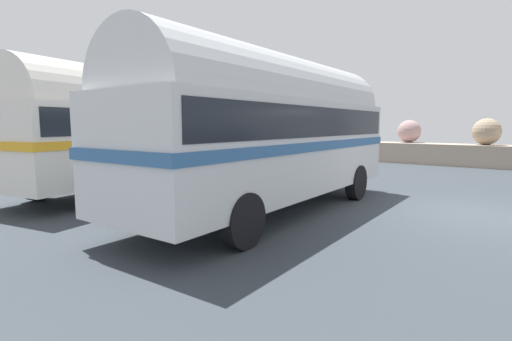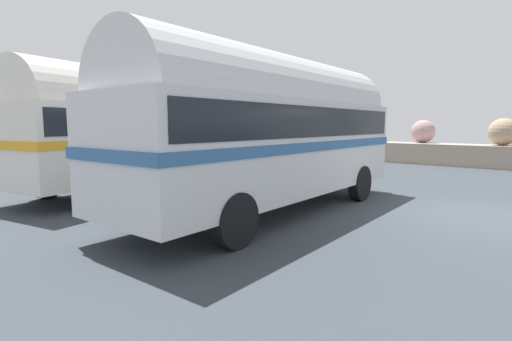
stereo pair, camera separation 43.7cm
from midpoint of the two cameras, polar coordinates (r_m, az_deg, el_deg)
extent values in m
cube|color=#343B41|center=(10.19, 28.61, -5.79)|extent=(32.00, 26.00, 0.02)
sphere|color=tan|center=(25.92, 5.99, 6.14)|extent=(1.38, 1.38, 1.38)
cube|color=tan|center=(24.33, 14.03, 5.95)|extent=(1.85, 1.88, 1.40)
sphere|color=#AF8A89|center=(23.10, 21.38, 5.47)|extent=(1.25, 1.25, 1.25)
sphere|color=tan|center=(21.93, 30.68, 5.01)|extent=(1.31, 1.31, 1.31)
cylinder|color=black|center=(11.89, 3.69, -0.86)|extent=(0.34, 0.97, 0.96)
cylinder|color=black|center=(10.91, 13.62, -1.74)|extent=(0.34, 0.97, 0.96)
cylinder|color=black|center=(7.99, -16.35, -4.92)|extent=(0.34, 0.97, 0.96)
cylinder|color=black|center=(6.45, -3.94, -7.47)|extent=(0.34, 0.97, 0.96)
cube|color=silver|center=(9.01, 1.04, 3.55)|extent=(2.88, 8.53, 2.10)
cylinder|color=silver|center=(9.01, 1.05, 10.23)|extent=(2.67, 8.18, 2.20)
cube|color=#305E91|center=(9.01, 1.04, 3.88)|extent=(2.94, 8.61, 0.20)
cube|color=black|center=(9.00, 1.05, 7.22)|extent=(2.90, 8.19, 0.64)
cube|color=silver|center=(12.83, 11.82, 0.49)|extent=(2.29, 0.29, 0.28)
cylinder|color=black|center=(15.60, -14.62, 0.77)|extent=(0.49, 1.00, 0.96)
cylinder|color=black|center=(14.28, -7.85, 0.38)|extent=(0.49, 1.00, 0.96)
cylinder|color=black|center=(12.15, -30.71, -1.65)|extent=(0.49, 1.00, 0.96)
cylinder|color=black|center=(10.39, -23.93, -2.56)|extent=(0.49, 1.00, 0.96)
cube|color=silver|center=(12.86, -18.52, 4.18)|extent=(4.21, 8.72, 2.10)
cylinder|color=silver|center=(12.86, -18.70, 8.86)|extent=(3.94, 8.35, 2.20)
cube|color=gold|center=(12.86, -18.53, 4.42)|extent=(4.28, 8.82, 0.20)
cube|color=black|center=(12.85, -18.62, 6.76)|extent=(4.17, 8.40, 0.64)
cube|color=silver|center=(16.25, -7.86, 1.88)|extent=(2.26, 0.66, 0.28)
camera|label=1|loc=(0.22, -91.37, -0.16)|focal=26.82mm
camera|label=2|loc=(0.22, 88.63, 0.16)|focal=26.82mm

